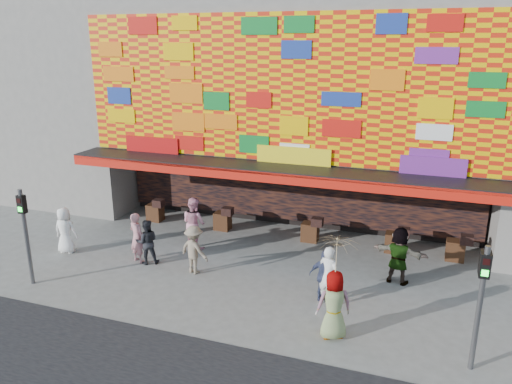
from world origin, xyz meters
The scene contains 15 objects.
ground centered at (0.00, 0.00, 0.00)m, with size 90.00×90.00×0.00m, color slate.
shop_building centered at (0.00, 8.18, 5.23)m, with size 15.20×9.40×10.00m.
neighbor_left centered at (-13.00, 8.00, 6.00)m, with size 11.00×8.00×12.00m, color gray.
signal_left centered at (-6.20, -1.50, 1.86)m, with size 0.22×0.20×3.00m.
signal_right centered at (6.20, -1.50, 1.86)m, with size 0.22×0.20×3.00m.
ped_a centered at (-6.77, 0.78, 0.82)m, with size 0.80×0.52×1.63m, color white.
ped_b centered at (-4.01, 0.95, 0.86)m, with size 0.62×0.41×1.71m, color #C47F87.
ped_c centered at (-3.63, 0.93, 0.76)m, with size 0.74×0.58×1.52m, color #232328.
ped_d centered at (-1.85, 0.81, 0.79)m, with size 1.02×0.59×1.58m, color gray.
ped_e centered at (2.41, 0.41, 0.77)m, with size 0.90×0.37×1.53m, color #394265.
ped_f centered at (4.29, 2.27, 0.90)m, with size 1.66×0.53×1.79m, color gray.
ped_g centered at (3.00, -1.30, 0.89)m, with size 0.87×0.57×1.79m, color gray.
ped_h centered at (2.55, 0.28, 0.87)m, with size 0.63×0.42×1.74m, color white.
ped_i centered at (-2.77, 2.68, 0.93)m, with size 0.90×0.70×1.85m, color pink.
parasol centered at (3.00, -1.30, 2.20)m, with size 1.18×1.20×1.95m.
Camera 1 is at (4.82, -12.21, 7.14)m, focal length 35.00 mm.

